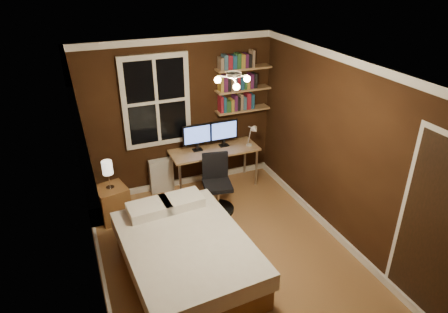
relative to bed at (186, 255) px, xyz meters
name	(u,v)px	position (x,y,z in m)	size (l,w,h in m)	color
floor	(229,258)	(0.59, 0.05, -0.28)	(4.20, 4.20, 0.00)	olive
wall_back	(179,116)	(0.59, 2.15, 0.97)	(3.20, 0.04, 2.50)	black
wall_left	(87,204)	(-1.01, 0.05, 0.97)	(0.04, 4.20, 2.50)	black
wall_right	(342,153)	(2.19, 0.05, 0.97)	(0.04, 4.20, 2.50)	black
ceiling	(230,70)	(0.59, 0.05, 2.22)	(3.20, 4.20, 0.02)	white
window	(156,102)	(0.24, 2.12, 1.27)	(1.06, 0.06, 1.46)	white
door	(433,235)	(2.18, -1.50, 0.74)	(0.03, 0.82, 2.05)	black
ceiling_fixture	(234,82)	(0.59, -0.05, 2.12)	(0.44, 0.44, 0.18)	beige
bookshelf_lower	(243,110)	(1.67, 2.03, 0.97)	(0.92, 0.22, 0.03)	#9B744B
books_row_lower	(243,102)	(1.67, 2.03, 1.10)	(0.60, 0.16, 0.23)	maroon
bookshelf_middle	(243,89)	(1.67, 2.03, 1.32)	(0.92, 0.22, 0.03)	#9B744B
books_row_middle	(243,82)	(1.67, 2.03, 1.45)	(0.66, 0.16, 0.23)	navy
bookshelf_upper	(244,68)	(1.67, 2.03, 1.67)	(0.92, 0.22, 0.03)	#9B744B
books_row_upper	(244,60)	(1.67, 2.03, 1.80)	(0.54, 0.16, 0.23)	#25562A
bed	(186,255)	(0.00, 0.00, 0.00)	(1.52, 2.03, 0.66)	brown
nightstand	(113,203)	(-0.66, 1.54, -0.02)	(0.43, 0.43, 0.53)	brown
bedside_lamp	(108,175)	(-0.66, 1.54, 0.47)	(0.15, 0.15, 0.43)	white
radiator	(161,175)	(0.21, 2.04, 0.01)	(0.39, 0.13, 0.58)	silver
desk	(214,153)	(1.09, 1.86, 0.35)	(1.46, 0.55, 0.70)	#9B744B
monitor_left	(197,138)	(0.82, 1.93, 0.64)	(0.48, 0.12, 0.45)	black
monitor_right	(224,133)	(1.29, 1.93, 0.64)	(0.48, 0.12, 0.45)	black
desk_lamp	(252,135)	(1.68, 1.69, 0.63)	(0.14, 0.32, 0.44)	silver
office_chair	(217,190)	(0.86, 1.17, 0.06)	(0.51, 0.51, 0.92)	black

